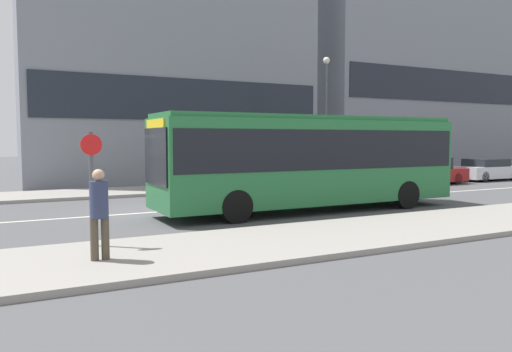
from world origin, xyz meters
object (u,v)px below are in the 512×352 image
object	(u,v)px
bus_stop_sign	(92,179)
parked_car_0	(426,172)
street_lamp	(326,106)
pedestrian_near_stop	(99,209)
parked_car_1	(487,170)
city_bus	(310,157)

from	to	relation	value
bus_stop_sign	parked_car_0	bearing A→B (deg)	24.43
parked_car_0	bus_stop_sign	distance (m)	20.27
street_lamp	bus_stop_sign	bearing A→B (deg)	-141.87
parked_car_0	pedestrian_near_stop	distance (m)	20.93
parked_car_1	parked_car_0	bearing A→B (deg)	-177.02
parked_car_0	city_bus	bearing A→B (deg)	-153.81
parked_car_0	parked_car_1	size ratio (longest dim) A/B	1.09
pedestrian_near_stop	street_lamp	size ratio (longest dim) A/B	0.26
parked_car_1	street_lamp	size ratio (longest dim) A/B	0.62
parked_car_0	street_lamp	distance (m)	6.44
parked_car_0	pedestrian_near_stop	xyz separation A→B (m)	(-18.53, -9.72, 0.44)
parked_car_1	bus_stop_sign	world-z (taller)	bus_stop_sign
pedestrian_near_stop	bus_stop_sign	size ratio (longest dim) A/B	0.71
parked_car_1	street_lamp	xyz separation A→B (m)	(-10.04, 1.94, 3.52)
city_bus	street_lamp	xyz separation A→B (m)	(6.00, 7.60, 2.31)
city_bus	parked_car_1	distance (m)	17.05
parked_car_0	pedestrian_near_stop	world-z (taller)	pedestrian_near_stop
parked_car_0	street_lamp	xyz separation A→B (m)	(-4.96, 2.20, 3.46)
street_lamp	pedestrian_near_stop	bearing A→B (deg)	-138.69
parked_car_1	bus_stop_sign	bearing A→B (deg)	-159.83
city_bus	bus_stop_sign	xyz separation A→B (m)	(-7.47, -2.98, -0.26)
city_bus	parked_car_1	size ratio (longest dim) A/B	2.60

